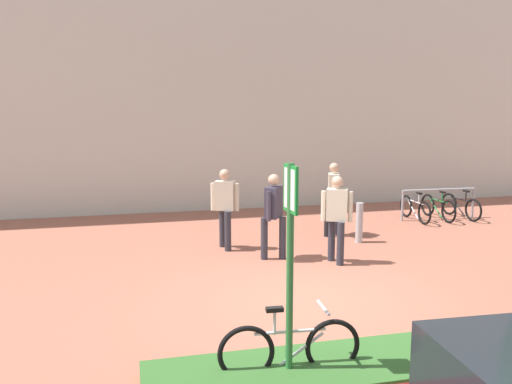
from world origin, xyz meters
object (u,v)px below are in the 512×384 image
bollard_steel (359,223)px  person_casual_tan (334,194)px  person_shirt_blue (225,204)px  person_suited_navy (274,211)px  person_shirt_white (337,214)px  bike_rack_cluster (438,206)px  bike_at_sign (290,348)px  parking_sign_post (290,242)px

bollard_steel → person_casual_tan: size_ratio=0.52×
person_shirt_blue → person_suited_navy: bearing=-50.2°
person_shirt_white → person_casual_tan: 2.17m
bike_rack_cluster → person_shirt_blue: person_shirt_blue is taller
person_casual_tan → person_shirt_blue: same height
bollard_steel → person_shirt_blue: person_shirt_blue is taller
person_shirt_white → person_shirt_blue: bearing=142.1°
bollard_steel → person_suited_navy: size_ratio=0.52×
bike_at_sign → person_shirt_blue: person_shirt_blue is taller
person_suited_navy → person_shirt_blue: size_ratio=1.00×
bike_rack_cluster → person_shirt_white: 5.15m
bike_at_sign → person_casual_tan: person_casual_tan is taller
bike_at_sign → bike_rack_cluster: bike_at_sign is taller
parking_sign_post → person_shirt_blue: parking_sign_post is taller
person_suited_navy → person_casual_tan: (1.86, 1.51, 0.00)m
parking_sign_post → bollard_steel: size_ratio=2.78×
bike_rack_cluster → person_casual_tan: 3.58m
person_shirt_white → person_casual_tan: same height
person_shirt_white → person_shirt_blue: same height
bike_at_sign → person_casual_tan: 6.77m
bollard_steel → person_casual_tan: (-0.35, 0.71, 0.53)m
parking_sign_post → bike_at_sign: size_ratio=1.49×
person_shirt_white → person_casual_tan: (0.73, 2.04, 0.00)m
parking_sign_post → person_casual_tan: (2.94, 6.17, -0.65)m
bike_at_sign → bollard_steel: bollard_steel is taller
person_suited_navy → bollard_steel: bearing=19.9°
parking_sign_post → bollard_steel: (3.28, 5.46, -1.18)m
bike_rack_cluster → person_casual_tan: (-3.37, -1.00, 0.63)m
person_casual_tan → person_suited_navy: bearing=-140.9°
bike_at_sign → person_shirt_white: bearing=61.9°
bike_rack_cluster → person_shirt_white: person_shirt_white is taller
bike_at_sign → bollard_steel: bearing=58.9°
bike_rack_cluster → person_casual_tan: person_casual_tan is taller
bike_at_sign → bike_rack_cluster: 9.46m
bollard_steel → person_shirt_white: (-1.08, -1.33, 0.53)m
bollard_steel → person_shirt_white: bearing=-129.1°
person_suited_navy → person_shirt_blue: same height
parking_sign_post → bike_rack_cluster: parking_sign_post is taller
person_casual_tan → person_shirt_white: bearing=-109.8°
bike_rack_cluster → bike_at_sign: bearing=-131.5°
person_suited_navy → person_casual_tan: bearing=39.1°
bike_at_sign → bike_rack_cluster: bearing=48.5°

